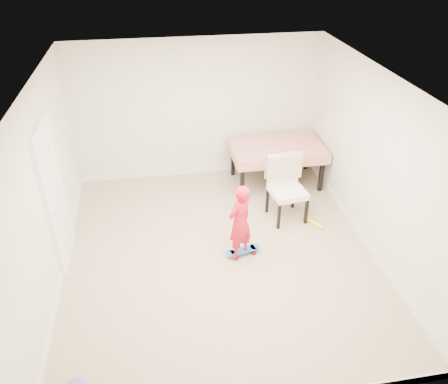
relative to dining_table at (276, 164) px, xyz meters
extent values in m
plane|color=tan|center=(-1.36, -1.88, -0.39)|extent=(5.00, 5.00, 0.00)
cube|color=white|center=(-1.36, -1.88, 2.19)|extent=(4.50, 5.00, 0.04)
cube|color=silver|center=(-1.36, 0.60, 0.91)|extent=(4.50, 0.04, 2.60)
cube|color=silver|center=(-1.36, -4.36, 0.91)|extent=(4.50, 0.04, 2.60)
cube|color=silver|center=(-3.59, -1.88, 0.91)|extent=(0.04, 5.00, 2.60)
cube|color=silver|center=(0.87, -1.88, 0.91)|extent=(0.04, 5.00, 2.60)
cube|color=white|center=(-3.59, -1.58, 0.64)|extent=(0.11, 0.94, 2.11)
cube|color=white|center=(-1.36, 0.61, -0.33)|extent=(4.50, 0.02, 0.12)
cube|color=white|center=(-3.60, -1.88, -0.33)|extent=(0.02, 5.00, 0.12)
cube|color=white|center=(0.88, -1.88, -0.33)|extent=(0.02, 5.00, 0.12)
imported|color=red|center=(-1.09, -1.99, 0.20)|extent=(0.51, 0.48, 1.18)
cylinder|color=#FFF91A|center=(0.27, -1.40, -0.36)|extent=(0.26, 0.37, 0.06)
camera|label=1|loc=(-2.14, -6.87, 3.87)|focal=35.00mm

